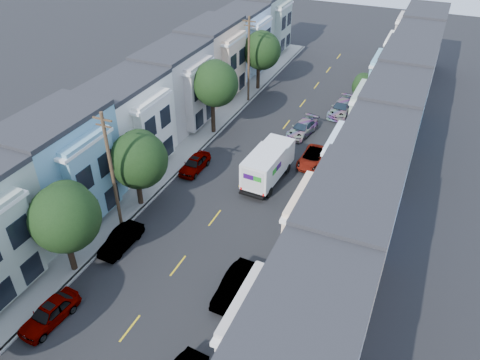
% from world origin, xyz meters
% --- Properties ---
extents(ground, '(160.00, 160.00, 0.00)m').
position_xyz_m(ground, '(0.00, 0.00, 0.00)').
color(ground, black).
rests_on(ground, ground).
extents(road_slab, '(12.00, 70.00, 0.02)m').
position_xyz_m(road_slab, '(0.00, 15.00, 0.01)').
color(road_slab, black).
rests_on(road_slab, ground).
extents(curb_left, '(0.30, 70.00, 0.15)m').
position_xyz_m(curb_left, '(-6.05, 15.00, 0.07)').
color(curb_left, gray).
rests_on(curb_left, ground).
extents(curb_right, '(0.30, 70.00, 0.15)m').
position_xyz_m(curb_right, '(6.05, 15.00, 0.07)').
color(curb_right, gray).
rests_on(curb_right, ground).
extents(sidewalk_left, '(2.60, 70.00, 0.15)m').
position_xyz_m(sidewalk_left, '(-7.35, 15.00, 0.07)').
color(sidewalk_left, gray).
rests_on(sidewalk_left, ground).
extents(sidewalk_right, '(2.60, 70.00, 0.15)m').
position_xyz_m(sidewalk_right, '(7.35, 15.00, 0.07)').
color(sidewalk_right, gray).
rests_on(sidewalk_right, ground).
extents(centerline, '(0.12, 70.00, 0.01)m').
position_xyz_m(centerline, '(0.00, 15.00, 0.00)').
color(centerline, gold).
rests_on(centerline, ground).
extents(townhouse_row_left, '(5.00, 70.00, 8.50)m').
position_xyz_m(townhouse_row_left, '(-11.15, 15.00, 0.00)').
color(townhouse_row_left, silver).
rests_on(townhouse_row_left, ground).
extents(townhouse_row_right, '(5.00, 70.00, 8.50)m').
position_xyz_m(townhouse_row_right, '(11.15, 15.00, 0.00)').
color(townhouse_row_right, silver).
rests_on(townhouse_row_right, ground).
extents(tree_b, '(4.70, 4.70, 7.22)m').
position_xyz_m(tree_b, '(-6.30, -3.28, 4.85)').
color(tree_b, black).
rests_on(tree_b, ground).
extents(tree_c, '(4.70, 4.70, 6.88)m').
position_xyz_m(tree_c, '(-6.30, 5.18, 4.51)').
color(tree_c, black).
rests_on(tree_c, ground).
extents(tree_d, '(4.70, 4.70, 8.02)m').
position_xyz_m(tree_d, '(-6.30, 19.10, 5.64)').
color(tree_d, black).
rests_on(tree_d, ground).
extents(tree_e, '(4.70, 4.70, 7.46)m').
position_xyz_m(tree_e, '(-6.30, 31.86, 5.08)').
color(tree_e, black).
rests_on(tree_e, ground).
extents(tree_far_r, '(2.80, 2.80, 4.88)m').
position_xyz_m(tree_far_r, '(6.89, 29.66, 3.43)').
color(tree_far_r, black).
rests_on(tree_far_r, ground).
extents(utility_pole_near, '(1.60, 0.26, 10.00)m').
position_xyz_m(utility_pole_near, '(-6.30, 2.00, 5.15)').
color(utility_pole_near, '#42301E').
rests_on(utility_pole_near, ground).
extents(utility_pole_far, '(1.60, 0.26, 10.00)m').
position_xyz_m(utility_pole_far, '(-6.30, 28.00, 5.15)').
color(utility_pole_far, '#42301E').
rests_on(utility_pole_far, ground).
extents(fedex_truck, '(2.56, 6.65, 3.19)m').
position_xyz_m(fedex_truck, '(1.99, 12.85, 1.78)').
color(fedex_truck, silver).
rests_on(fedex_truck, ground).
extents(lead_sedan, '(2.71, 4.92, 1.40)m').
position_xyz_m(lead_sedan, '(2.24, 22.61, 0.70)').
color(lead_sedan, black).
rests_on(lead_sedan, ground).
extents(parked_left_b, '(2.04, 4.49, 1.42)m').
position_xyz_m(parked_left_b, '(-4.90, -7.51, 0.71)').
color(parked_left_b, black).
rests_on(parked_left_b, ground).
extents(parked_left_c, '(1.53, 4.09, 1.35)m').
position_xyz_m(parked_left_c, '(-4.90, 0.08, 0.68)').
color(parked_left_c, '#A5A5AE').
rests_on(parked_left_c, ground).
extents(parked_left_d, '(1.68, 4.32, 1.40)m').
position_xyz_m(parked_left_d, '(-4.90, 11.73, 0.70)').
color(parked_left_d, maroon).
rests_on(parked_left_d, ground).
extents(parked_right_b, '(1.80, 4.64, 1.52)m').
position_xyz_m(parked_right_b, '(4.90, -0.69, 0.76)').
color(parked_right_b, white).
rests_on(parked_right_b, ground).
extents(parked_right_c, '(2.26, 4.69, 1.29)m').
position_xyz_m(parked_right_c, '(4.90, 17.31, 0.64)').
color(parked_right_c, black).
rests_on(parked_right_c, ground).
extents(parked_right_d, '(2.49, 5.21, 1.52)m').
position_xyz_m(parked_right_d, '(4.90, 29.10, 0.76)').
color(parked_right_d, black).
rests_on(parked_right_d, ground).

